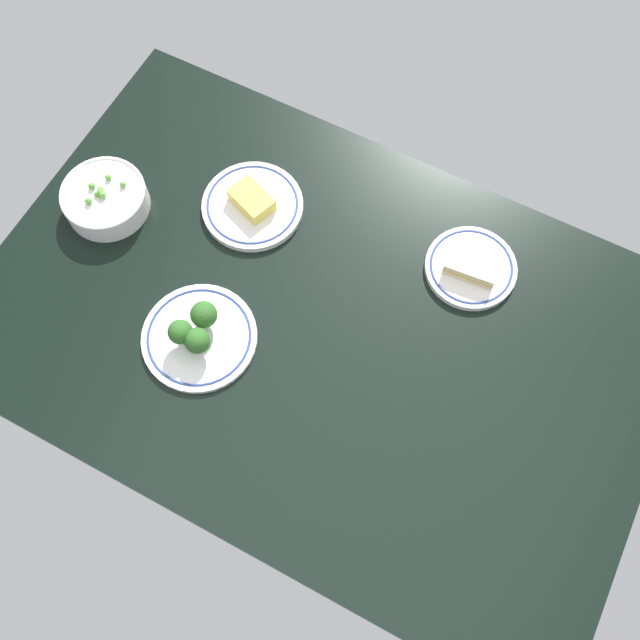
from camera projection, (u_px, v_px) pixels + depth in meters
dining_table at (320, 328)px, 140.58cm from camera, size 129.74×85.76×4.00cm
plate_cheese at (252, 205)px, 147.54cm from camera, size 20.73×20.73×4.63cm
bowl_peas at (105, 199)px, 146.15cm from camera, size 17.16×17.16×6.69cm
plate_sandwich at (471, 266)px, 141.89cm from camera, size 18.08×18.08×4.60cm
plate_broccoli at (198, 334)px, 135.55cm from camera, size 21.96×21.96×8.00cm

